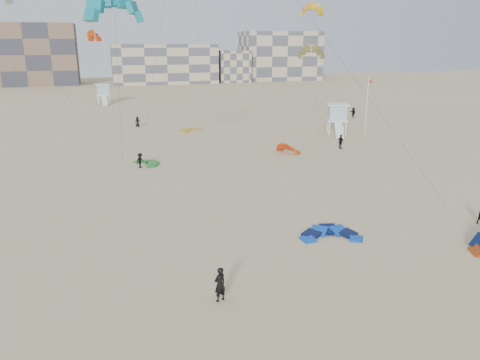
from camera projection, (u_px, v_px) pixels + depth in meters
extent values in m
plane|color=tan|center=(278.00, 267.00, 27.38)|extent=(320.00, 320.00, 0.00)
imported|color=black|center=(220.00, 284.00, 23.54)|extent=(0.80, 0.68, 1.85)
imported|color=black|center=(140.00, 160.00, 48.68)|extent=(1.16, 1.10, 1.58)
imported|color=black|center=(341.00, 142.00, 57.39)|extent=(0.66, 1.11, 1.78)
imported|color=black|center=(138.00, 122.00, 72.36)|extent=(0.85, 0.63, 1.58)
imported|color=black|center=(353.00, 112.00, 81.31)|extent=(0.68, 1.64, 1.71)
cylinder|color=#3F3F3F|center=(119.00, 96.00, 41.50)|extent=(0.16, 4.23, 14.11)
cylinder|color=#3F3F3F|center=(325.00, 38.00, 40.36)|extent=(10.53, 22.15, 23.97)
cylinder|color=#3F3F3F|center=(56.00, 79.00, 47.69)|extent=(9.02, 2.73, 15.97)
cylinder|color=#3F3F3F|center=(162.00, 20.00, 63.73)|extent=(5.28, 5.49, 29.01)
cylinder|color=#3F3F3F|center=(316.00, 94.00, 61.75)|extent=(0.34, 4.65, 10.18)
cylinder|color=#3F3F3F|center=(330.00, 64.00, 77.60)|extent=(8.15, 1.94, 16.30)
cylinder|color=#3F3F3F|center=(11.00, 62.00, 62.90)|extent=(6.42, 2.64, 18.13)
cylinder|color=#3F3F3F|center=(199.00, 43.00, 75.15)|extent=(1.16, 1.87, 22.96)
cylinder|color=#3F3F3F|center=(119.00, 75.00, 78.97)|extent=(7.27, 1.94, 12.43)
cube|color=white|center=(337.00, 120.00, 66.75)|extent=(3.72, 3.72, 0.14)
cube|color=#91B7C6|center=(337.00, 112.00, 66.43)|extent=(3.05, 3.05, 2.07)
cube|color=white|center=(338.00, 104.00, 66.11)|extent=(3.85, 3.85, 0.17)
cube|color=white|center=(346.00, 130.00, 64.46)|extent=(1.98, 3.11, 1.71)
cube|color=white|center=(103.00, 95.00, 98.96)|extent=(2.97, 2.97, 0.14)
cube|color=#91B7C6|center=(103.00, 90.00, 98.65)|extent=(2.44, 2.44, 2.00)
cube|color=white|center=(102.00, 85.00, 98.35)|extent=(3.08, 3.08, 0.16)
cube|color=white|center=(104.00, 101.00, 96.75)|extent=(1.18, 2.89, 1.65)
cylinder|color=white|center=(367.00, 106.00, 65.75)|extent=(0.10, 0.10, 7.85)
cube|color=#B22C17|center=(370.00, 82.00, 64.85)|extent=(0.59, 0.02, 0.39)
cube|color=brown|center=(28.00, 54.00, 140.32)|extent=(28.00, 14.00, 18.00)
cube|color=tan|center=(164.00, 64.00, 148.11)|extent=(32.00, 16.00, 12.00)
cube|color=tan|center=(280.00, 56.00, 160.00)|extent=(26.00, 14.00, 16.00)
cube|color=tan|center=(232.00, 66.00, 152.39)|extent=(10.00, 10.00, 10.00)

